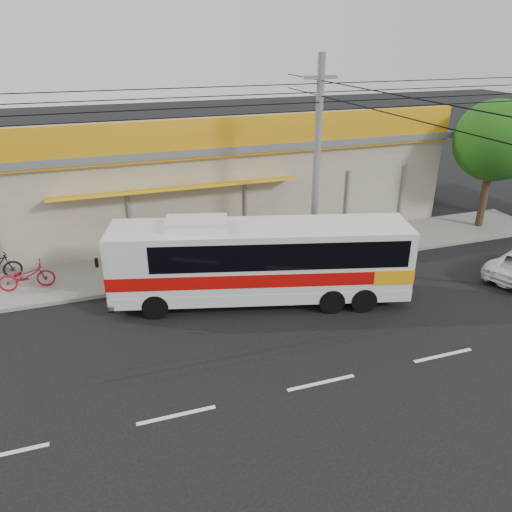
{
  "coord_description": "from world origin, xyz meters",
  "views": [
    {
      "loc": [
        -5.23,
        -12.42,
        8.79
      ],
      "look_at": [
        -0.38,
        2.0,
        1.97
      ],
      "focal_mm": 35.0,
      "sensor_mm": 36.0,
      "label": 1
    }
  ],
  "objects_px": {
    "motorbike_red": "(26,276)",
    "utility_pole": "(320,96)",
    "coach_bus": "(265,258)",
    "tree_near": "(497,144)"
  },
  "relations": [
    {
      "from": "coach_bus",
      "to": "utility_pole",
      "type": "height_order",
      "value": "utility_pole"
    },
    {
      "from": "motorbike_red",
      "to": "utility_pole",
      "type": "relative_size",
      "value": 0.06
    },
    {
      "from": "motorbike_red",
      "to": "tree_near",
      "type": "bearing_deg",
      "value": -90.61
    },
    {
      "from": "utility_pole",
      "to": "tree_near",
      "type": "height_order",
      "value": "utility_pole"
    },
    {
      "from": "tree_near",
      "to": "utility_pole",
      "type": "bearing_deg",
      "value": -170.8
    },
    {
      "from": "coach_bus",
      "to": "tree_near",
      "type": "relative_size",
      "value": 1.7
    },
    {
      "from": "utility_pole",
      "to": "coach_bus",
      "type": "bearing_deg",
      "value": -145.54
    },
    {
      "from": "coach_bus",
      "to": "motorbike_red",
      "type": "bearing_deg",
      "value": 172.05
    },
    {
      "from": "coach_bus",
      "to": "tree_near",
      "type": "height_order",
      "value": "tree_near"
    },
    {
      "from": "utility_pole",
      "to": "tree_near",
      "type": "xyz_separation_m",
      "value": [
        9.84,
        1.59,
        -2.61
      ]
    }
  ]
}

